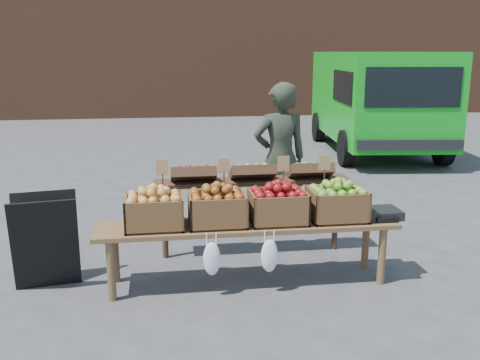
{
  "coord_description": "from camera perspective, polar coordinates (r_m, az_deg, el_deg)",
  "views": [
    {
      "loc": [
        -0.95,
        -4.31,
        2.07
      ],
      "look_at": [
        -0.24,
        0.71,
        0.85
      ],
      "focal_mm": 40.0,
      "sensor_mm": 36.0,
      "label": 1
    }
  ],
  "objects": [
    {
      "name": "ground",
      "position": [
        4.87,
        3.99,
        -11.63
      ],
      "size": [
        80.0,
        80.0,
        0.0
      ],
      "primitive_type": "plane",
      "color": "#454447"
    },
    {
      "name": "delivery_van",
      "position": [
        11.58,
        14.24,
        7.99
      ],
      "size": [
        2.59,
        4.8,
        2.06
      ],
      "primitive_type": null,
      "rotation": [
        0.0,
        0.0,
        -0.11
      ],
      "color": "#0E9E1A",
      "rests_on": "ground"
    },
    {
      "name": "vendor",
      "position": [
        6.18,
        4.28,
        2.33
      ],
      "size": [
        0.68,
        0.49,
        1.74
      ],
      "primitive_type": "imported",
      "rotation": [
        0.0,
        0.0,
        3.26
      ],
      "color": "#293123",
      "rests_on": "ground"
    },
    {
      "name": "chalkboard_sign",
      "position": [
        5.09,
        -20.02,
        -6.11
      ],
      "size": [
        0.61,
        0.4,
        0.86
      ],
      "primitive_type": null,
      "rotation": [
        0.0,
        0.0,
        0.16
      ],
      "color": "black",
      "rests_on": "ground"
    },
    {
      "name": "back_table",
      "position": [
        5.53,
        1.29,
        -2.74
      ],
      "size": [
        2.1,
        0.44,
        1.04
      ],
      "primitive_type": null,
      "color": "#3E2718",
      "rests_on": "ground"
    },
    {
      "name": "display_bench",
      "position": [
        4.91,
        0.83,
        -7.79
      ],
      "size": [
        2.7,
        0.56,
        0.57
      ],
      "primitive_type": null,
      "color": "brown",
      "rests_on": "ground"
    },
    {
      "name": "crate_golden_apples",
      "position": [
        4.72,
        -9.13,
        -3.39
      ],
      "size": [
        0.5,
        0.4,
        0.28
      ],
      "primitive_type": null,
      "color": "gold",
      "rests_on": "display_bench"
    },
    {
      "name": "crate_russet_pears",
      "position": [
        4.73,
        -2.45,
        -3.16
      ],
      "size": [
        0.5,
        0.4,
        0.28
      ],
      "primitive_type": null,
      "color": "#965D27",
      "rests_on": "display_bench"
    },
    {
      "name": "crate_red_apples",
      "position": [
        4.82,
        4.08,
        -2.89
      ],
      "size": [
        0.5,
        0.4,
        0.28
      ],
      "primitive_type": null,
      "color": "#640411",
      "rests_on": "display_bench"
    },
    {
      "name": "crate_green_apples",
      "position": [
        4.96,
        10.32,
        -2.6
      ],
      "size": [
        0.5,
        0.4,
        0.28
      ],
      "primitive_type": null,
      "color": "#599823",
      "rests_on": "display_bench"
    },
    {
      "name": "weighing_scale",
      "position": [
        5.13,
        14.79,
        -3.44
      ],
      "size": [
        0.34,
        0.3,
        0.08
      ],
      "primitive_type": "cube",
      "color": "black",
      "rests_on": "display_bench"
    }
  ]
}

